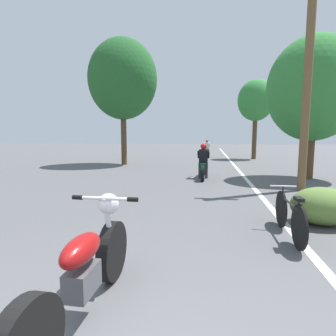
{
  "coord_description": "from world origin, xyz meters",
  "views": [
    {
      "loc": [
        0.9,
        -1.03,
        1.62
      ],
      "look_at": [
        -0.05,
        4.97,
        0.9
      ],
      "focal_mm": 28.0,
      "sensor_mm": 36.0,
      "label": 1
    }
  ],
  "objects_px": {
    "motorcycle_rider_far": "(207,151)",
    "motorcycle_rider_lead": "(203,165)",
    "roadside_tree_left": "(123,80)",
    "roadside_tree_right_near": "(314,89)",
    "roadside_tree_right_far": "(256,101)",
    "bicycle_parked": "(289,216)",
    "motorcycle_foreground": "(85,270)",
    "utility_pole": "(308,71)"
  },
  "relations": [
    {
      "from": "motorcycle_rider_far",
      "to": "motorcycle_rider_lead",
      "type": "bearing_deg",
      "value": -90.11
    },
    {
      "from": "roadside_tree_left",
      "to": "roadside_tree_right_near",
      "type": "bearing_deg",
      "value": -24.42
    },
    {
      "from": "roadside_tree_right_near",
      "to": "roadside_tree_right_far",
      "type": "bearing_deg",
      "value": 93.62
    },
    {
      "from": "roadside_tree_right_far",
      "to": "roadside_tree_left",
      "type": "relative_size",
      "value": 0.8
    },
    {
      "from": "roadside_tree_left",
      "to": "bicycle_parked",
      "type": "height_order",
      "value": "roadside_tree_left"
    },
    {
      "from": "motorcycle_foreground",
      "to": "motorcycle_rider_lead",
      "type": "height_order",
      "value": "motorcycle_rider_lead"
    },
    {
      "from": "motorcycle_foreground",
      "to": "motorcycle_rider_far",
      "type": "xyz_separation_m",
      "value": [
        0.86,
        19.21,
        0.07
      ]
    },
    {
      "from": "motorcycle_rider_lead",
      "to": "motorcycle_rider_far",
      "type": "relative_size",
      "value": 0.97
    },
    {
      "from": "motorcycle_rider_lead",
      "to": "bicycle_parked",
      "type": "bearing_deg",
      "value": -75.62
    },
    {
      "from": "roadside_tree_right_near",
      "to": "motorcycle_rider_far",
      "type": "bearing_deg",
      "value": 111.12
    },
    {
      "from": "roadside_tree_left",
      "to": "motorcycle_foreground",
      "type": "xyz_separation_m",
      "value": [
        3.9,
        -12.76,
        -4.42
      ]
    },
    {
      "from": "bicycle_parked",
      "to": "roadside_tree_right_near",
      "type": "bearing_deg",
      "value": 68.63
    },
    {
      "from": "utility_pole",
      "to": "roadside_tree_right_near",
      "type": "xyz_separation_m",
      "value": [
        1.03,
        2.41,
        -0.13
      ]
    },
    {
      "from": "roadside_tree_right_near",
      "to": "motorcycle_foreground",
      "type": "distance_m",
      "value": 10.47
    },
    {
      "from": "roadside_tree_left",
      "to": "motorcycle_rider_lead",
      "type": "distance_m",
      "value": 7.83
    },
    {
      "from": "roadside_tree_right_near",
      "to": "roadside_tree_right_far",
      "type": "distance_m",
      "value": 9.29
    },
    {
      "from": "bicycle_parked",
      "to": "motorcycle_rider_lead",
      "type": "bearing_deg",
      "value": 104.38
    },
    {
      "from": "utility_pole",
      "to": "roadside_tree_right_far",
      "type": "bearing_deg",
      "value": 87.79
    },
    {
      "from": "utility_pole",
      "to": "motorcycle_rider_far",
      "type": "distance_m",
      "value": 13.54
    },
    {
      "from": "roadside_tree_right_near",
      "to": "motorcycle_rider_lead",
      "type": "distance_m",
      "value": 5.0
    },
    {
      "from": "motorcycle_rider_far",
      "to": "bicycle_parked",
      "type": "height_order",
      "value": "motorcycle_rider_far"
    },
    {
      "from": "motorcycle_foreground",
      "to": "roadside_tree_left",
      "type": "bearing_deg",
      "value": 106.99
    },
    {
      "from": "utility_pole",
      "to": "motorcycle_rider_far",
      "type": "bearing_deg",
      "value": 103.15
    },
    {
      "from": "utility_pole",
      "to": "roadside_tree_right_near",
      "type": "relative_size",
      "value": 1.28
    },
    {
      "from": "bicycle_parked",
      "to": "utility_pole",
      "type": "bearing_deg",
      "value": 69.77
    },
    {
      "from": "utility_pole",
      "to": "motorcycle_rider_lead",
      "type": "height_order",
      "value": "utility_pole"
    },
    {
      "from": "utility_pole",
      "to": "motorcycle_foreground",
      "type": "bearing_deg",
      "value": -121.25
    },
    {
      "from": "utility_pole",
      "to": "motorcycle_foreground",
      "type": "height_order",
      "value": "utility_pole"
    },
    {
      "from": "motorcycle_rider_lead",
      "to": "motorcycle_rider_far",
      "type": "bearing_deg",
      "value": 89.89
    },
    {
      "from": "motorcycle_foreground",
      "to": "bicycle_parked",
      "type": "distance_m",
      "value": 3.31
    },
    {
      "from": "roadside_tree_right_near",
      "to": "bicycle_parked",
      "type": "bearing_deg",
      "value": -111.37
    },
    {
      "from": "motorcycle_rider_lead",
      "to": "bicycle_parked",
      "type": "xyz_separation_m",
      "value": [
        1.53,
        -5.97,
        -0.16
      ]
    },
    {
      "from": "motorcycle_foreground",
      "to": "motorcycle_rider_far",
      "type": "bearing_deg",
      "value": 87.44
    },
    {
      "from": "motorcycle_rider_far",
      "to": "roadside_tree_right_far",
      "type": "bearing_deg",
      "value": -19.3
    },
    {
      "from": "roadside_tree_left",
      "to": "roadside_tree_right_far",
      "type": "bearing_deg",
      "value": 32.58
    },
    {
      "from": "roadside_tree_right_far",
      "to": "motorcycle_rider_lead",
      "type": "xyz_separation_m",
      "value": [
        -3.47,
        -9.71,
        -3.68
      ]
    },
    {
      "from": "utility_pole",
      "to": "roadside_tree_left",
      "type": "distance_m",
      "value": 10.14
    },
    {
      "from": "roadside_tree_left",
      "to": "motorcycle_foreground",
      "type": "relative_size",
      "value": 3.41
    },
    {
      "from": "roadside_tree_left",
      "to": "motorcycle_rider_lead",
      "type": "relative_size",
      "value": 3.47
    },
    {
      "from": "roadside_tree_right_near",
      "to": "bicycle_parked",
      "type": "distance_m",
      "value": 7.57
    },
    {
      "from": "motorcycle_foreground",
      "to": "motorcycle_rider_lead",
      "type": "bearing_deg",
      "value": 84.23
    },
    {
      "from": "roadside_tree_right_near",
      "to": "motorcycle_foreground",
      "type": "height_order",
      "value": "roadside_tree_right_near"
    }
  ]
}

